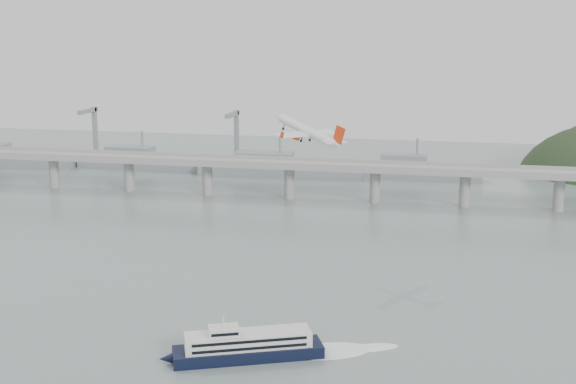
# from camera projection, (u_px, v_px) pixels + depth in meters

# --- Properties ---
(ground) EXTENTS (900.00, 900.00, 0.00)m
(ground) POSITION_uv_depth(u_px,v_px,m) (253.00, 333.00, 253.53)
(ground) COLOR slate
(ground) RESTS_ON ground
(bridge) EXTENTS (800.00, 22.00, 23.90)m
(bridge) POSITION_uv_depth(u_px,v_px,m) (338.00, 171.00, 441.20)
(bridge) COLOR gray
(bridge) RESTS_ON ground
(distant_fleet) EXTENTS (453.00, 60.90, 40.00)m
(distant_fleet) POSITION_uv_depth(u_px,v_px,m) (133.00, 161.00, 537.15)
(distant_fleet) COLOR slate
(distant_fleet) RESTS_ON ground
(ferry) EXTENTS (71.09, 35.58, 14.17)m
(ferry) POSITION_uv_depth(u_px,v_px,m) (248.00, 346.00, 234.02)
(ferry) COLOR black
(ferry) RESTS_ON ground
(airliner) EXTENTS (33.35, 31.95, 12.95)m
(airliner) POSITION_uv_depth(u_px,v_px,m) (308.00, 132.00, 306.10)
(airliner) COLOR white
(airliner) RESTS_ON ground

